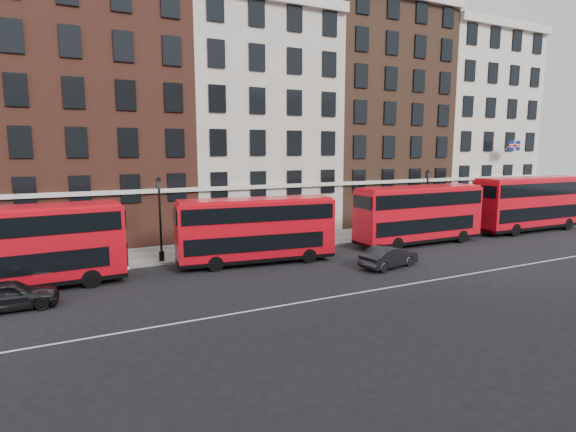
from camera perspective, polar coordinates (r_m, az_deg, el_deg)
name	(u,v)px	position (r m, az deg, el deg)	size (l,w,h in m)	color
ground	(372,277)	(26.00, 10.68, -7.61)	(120.00, 120.00, 0.00)	black
pavement	(290,242)	(34.69, 0.25, -3.27)	(80.00, 5.00, 0.15)	gray
kerb	(305,248)	(32.52, 2.21, -4.06)	(80.00, 0.30, 0.16)	gray
road_centre_line	(396,286)	(24.50, 13.51, -8.69)	(70.00, 0.12, 0.01)	white
building_terrace	(250,114)	(40.71, -4.87, 12.82)	(64.00, 11.95, 22.00)	#BBB3A2
bus_a	(14,247)	(26.23, -31.48, -3.37)	(10.43, 3.12, 4.33)	red
bus_b	(256,229)	(28.09, -4.14, -1.65)	(10.02, 3.46, 4.12)	red
bus_c	(419,213)	(35.15, 16.28, 0.32)	(10.48, 2.57, 4.40)	red
bus_d	(529,202)	(44.51, 28.32, 1.53)	(11.32, 2.86, 4.74)	red
car_rear	(9,295)	(23.84, -31.93, -8.54)	(1.62, 4.03, 1.37)	black
car_front	(389,257)	(28.10, 12.71, -5.05)	(1.41, 4.05, 1.34)	black
lamp_post_left	(160,215)	(29.08, -15.94, 0.12)	(0.44, 0.44, 5.33)	black
lamp_post_right	(427,198)	(39.42, 17.22, 2.19)	(0.44, 0.44, 5.33)	black
traffic_light	(523,199)	(48.70, 27.71, 1.98)	(0.25, 0.45, 3.27)	black
iron_railings	(278,230)	(36.53, -1.28, -1.76)	(6.60, 0.06, 1.00)	black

